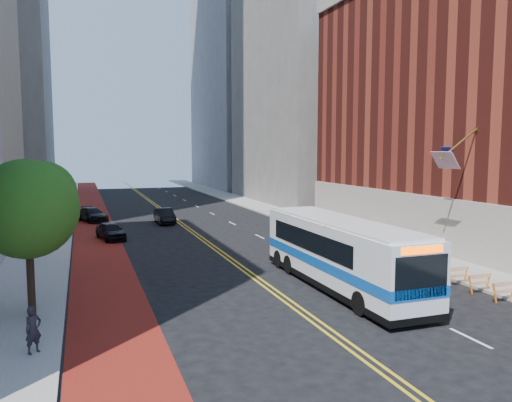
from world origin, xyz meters
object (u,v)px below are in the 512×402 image
object	(u,v)px
street_tree	(29,205)
transit_bus	(339,252)
car_a	(111,231)
pedestrian	(33,330)
car_c	(92,215)
car_b	(165,216)

from	to	relation	value
street_tree	transit_bus	distance (m)	15.04
car_a	street_tree	bearing A→B (deg)	-115.67
pedestrian	car_c	bearing A→B (deg)	49.69
transit_bus	car_a	bearing A→B (deg)	119.30
transit_bus	street_tree	bearing A→B (deg)	179.87
car_b	car_c	distance (m)	7.75
street_tree	transit_bus	world-z (taller)	street_tree
transit_bus	pedestrian	world-z (taller)	transit_bus
car_b	street_tree	bearing A→B (deg)	-110.92
car_b	car_c	bearing A→B (deg)	149.43
car_b	pedestrian	xyz separation A→B (m)	(-9.38, -30.52, 0.24)
street_tree	car_a	bearing A→B (deg)	77.28
street_tree	transit_bus	size ratio (longest dim) A/B	0.51
car_c	pedestrian	xyz separation A→B (m)	(-2.67, -34.41, 0.29)
transit_bus	car_a	size ratio (longest dim) A/B	3.19
street_tree	car_a	world-z (taller)	street_tree
transit_bus	car_c	xyz separation A→B (m)	(-11.70, 30.01, -1.19)
car_a	car_c	world-z (taller)	car_a
transit_bus	car_a	world-z (taller)	transit_bus
car_b	car_c	size ratio (longest dim) A/B	0.95
street_tree	pedestrian	size ratio (longest dim) A/B	4.03
transit_bus	car_c	bearing A→B (deg)	111.16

